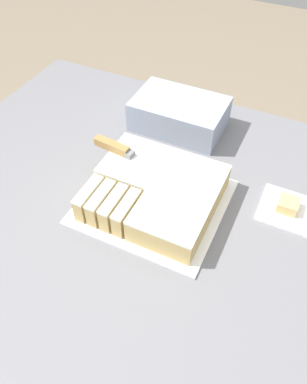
% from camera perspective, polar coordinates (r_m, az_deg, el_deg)
% --- Properties ---
extents(ground_plane, '(8.00, 8.00, 0.00)m').
position_cam_1_polar(ground_plane, '(1.73, 1.10, -24.53)').
color(ground_plane, '#7F705B').
extents(countertop, '(1.40, 1.10, 0.94)m').
position_cam_1_polar(countertop, '(1.29, 1.41, -18.07)').
color(countertop, slate).
rests_on(countertop, ground_plane).
extents(cake_board, '(0.34, 0.31, 0.01)m').
position_cam_1_polar(cake_board, '(0.93, 0.00, -1.52)').
color(cake_board, white).
rests_on(cake_board, countertop).
extents(cake, '(0.30, 0.27, 0.07)m').
position_cam_1_polar(cake, '(0.90, 0.41, 0.09)').
color(cake, tan).
rests_on(cake, cake_board).
extents(knife, '(0.31, 0.05, 0.02)m').
position_cam_1_polar(knife, '(0.95, -4.61, 6.18)').
color(knife, silver).
rests_on(knife, cake).
extents(paper_napkin, '(0.13, 0.13, 0.01)m').
position_cam_1_polar(paper_napkin, '(0.97, 19.56, -2.49)').
color(paper_napkin, white).
rests_on(paper_napkin, countertop).
extents(brownie, '(0.05, 0.05, 0.03)m').
position_cam_1_polar(brownie, '(0.96, 19.81, -1.84)').
color(brownie, tan).
rests_on(brownie, paper_napkin).
extents(storage_box, '(0.27, 0.17, 0.09)m').
position_cam_1_polar(storage_box, '(1.13, 3.93, 11.77)').
color(storage_box, '#8C99B2').
rests_on(storage_box, countertop).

